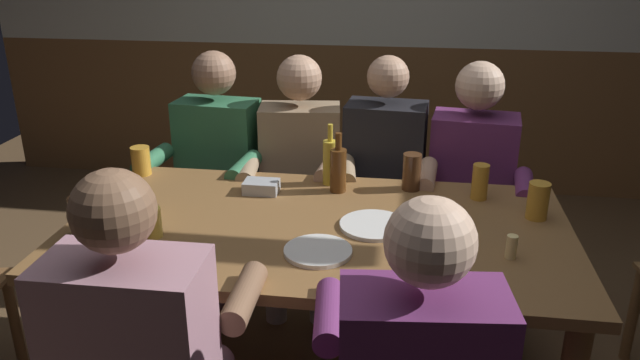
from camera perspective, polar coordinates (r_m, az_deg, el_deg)
The scene contains 21 objects.
back_wall_wainscot at distance 4.53m, azimuth 4.12°, elevation 5.86°, with size 5.37×0.12×1.01m, color brown.
dining_table at distance 2.33m, azimuth -0.17°, elevation -6.16°, with size 1.82×0.99×0.74m.
person_0 at distance 3.09m, azimuth -9.71°, elevation 1.21°, with size 0.55×0.56×1.22m.
person_1 at distance 3.00m, azimuth -1.87°, elevation 0.89°, with size 0.55×0.56×1.21m.
person_2 at distance 2.96m, azimuth 5.70°, elevation 0.45°, with size 0.53×0.56×1.22m.
person_3 at distance 2.97m, azimuth 13.58°, elevation 0.08°, with size 0.56×0.57×1.20m.
person_4 at distance 1.80m, azimuth -15.78°, elevation -14.97°, with size 0.54×0.52×1.23m.
table_candle at distance 2.13m, azimuth 17.05°, elevation -5.84°, with size 0.04×0.04×0.08m, color #F9E08C.
condiment_caddy at distance 2.56m, azimuth -5.37°, elevation -0.62°, with size 0.14×0.10×0.05m, color #B2B7BC.
plate_0 at distance 2.09m, azimuth -0.19°, elevation -6.50°, with size 0.23×0.23×0.01m, color white.
plate_1 at distance 2.27m, azimuth 4.95°, elevation -4.17°, with size 0.25×0.25×0.01m, color white.
bottle_0 at distance 2.62m, azimuth 0.92°, elevation 1.71°, with size 0.06×0.06×0.26m.
bottle_1 at distance 2.54m, azimuth 1.67°, elevation 1.01°, with size 0.07×0.07×0.25m.
pint_glass_0 at distance 2.56m, azimuth 14.37°, elevation -0.16°, with size 0.07×0.07×0.14m, color gold.
pint_glass_1 at distance 2.33m, azimuth -20.93°, elevation -3.08°, with size 0.08×0.08×0.14m, color #4C2D19.
pint_glass_2 at distance 2.43m, azimuth -16.26°, elevation -1.77°, with size 0.07×0.07×0.12m, color #E5C64C.
pint_glass_3 at distance 2.25m, azimuth -15.03°, elevation -3.76°, with size 0.06×0.06×0.11m, color #E5C64C.
pint_glass_4 at distance 2.59m, azimuth 8.35°, elevation 0.74°, with size 0.08×0.08×0.15m, color #4C2D19.
pint_glass_5 at distance 2.84m, azimuth -16.00°, elevation 1.69°, with size 0.08×0.08×0.13m, color gold.
pint_glass_6 at distance 2.44m, azimuth 19.24°, elevation -1.80°, with size 0.08×0.08×0.14m, color gold.
pint_glass_7 at distance 2.08m, azimuth -16.83°, elevation -5.89°, with size 0.06×0.06×0.12m, color gold.
Camera 1 is at (0.30, -2.04, 1.73)m, focal length 35.13 mm.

